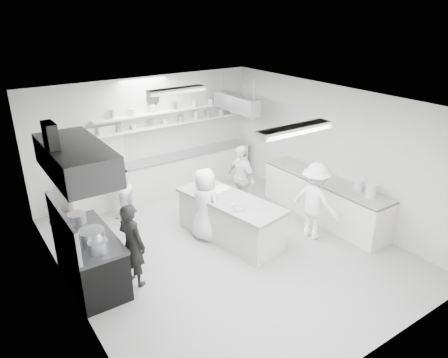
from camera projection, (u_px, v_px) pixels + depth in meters
floor at (225, 248)px, 8.61m from camera, size 6.00×7.00×0.02m
ceiling at (225, 102)px, 7.44m from camera, size 6.00×7.00×0.02m
wall_back at (147, 136)px, 10.68m from camera, size 6.00×0.04×3.00m
wall_front at (379, 268)px, 5.36m from camera, size 6.00×0.04×3.00m
wall_left at (65, 223)px, 6.46m from camera, size 0.04×7.00×3.00m
wall_right at (332, 151)px, 9.59m from camera, size 0.04×7.00×3.00m
stove at (91, 260)px, 7.38m from camera, size 0.80×1.80×0.90m
exhaust_hood at (76, 159)px, 6.64m from camera, size 0.85×2.00×0.50m
back_counter at (165, 175)px, 11.01m from camera, size 5.00×0.60×0.92m
shelf_lower at (173, 124)px, 10.85m from camera, size 4.20×0.26×0.04m
shelf_upper at (173, 110)px, 10.72m from camera, size 4.20×0.26×0.04m
pass_through_window at (98, 147)px, 10.01m from camera, size 1.30×0.04×1.00m
wall_clock at (153, 99)px, 10.39m from camera, size 0.32×0.05×0.32m
right_counter at (324, 199)px, 9.65m from camera, size 0.74×3.30×0.94m
pot_rack at (236, 103)px, 10.58m from camera, size 0.30×1.60×0.40m
light_fixture_front at (295, 129)px, 6.10m from camera, size 1.30×0.25×0.10m
light_fixture_rear at (177, 90)px, 8.83m from camera, size 1.30×0.25×0.10m
prep_island at (230, 219)px, 8.82m from camera, size 1.26×2.44×0.86m
stove_pot at (92, 238)px, 6.90m from camera, size 0.42×0.42×0.30m
cook_stove at (132, 245)px, 7.23m from camera, size 0.54×0.66×1.56m
cook_back at (119, 187)px, 9.62m from camera, size 0.91×0.88×1.48m
cook_island_left at (205, 204)px, 8.67m from camera, size 0.68×0.87×1.57m
cook_island_right at (241, 178)px, 9.89m from camera, size 0.41×0.96×1.63m
cook_right at (315, 201)px, 8.69m from camera, size 0.84×1.19×1.68m
bowl_island_a at (238, 209)px, 8.23m from camera, size 0.27×0.27×0.06m
bowl_island_b at (254, 208)px, 8.29m from camera, size 0.26×0.26×0.06m
bowl_right at (320, 175)px, 9.66m from camera, size 0.23×0.23×0.05m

